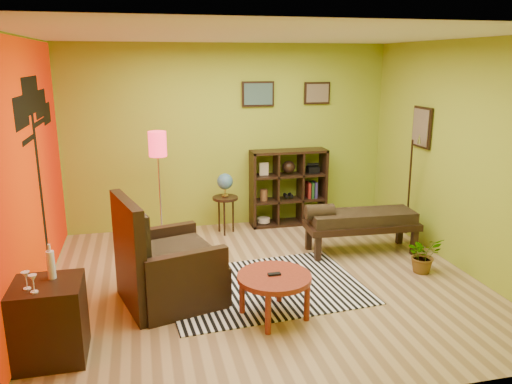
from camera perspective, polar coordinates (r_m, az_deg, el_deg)
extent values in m
plane|color=tan|center=(6.02, 0.93, -10.22)|extent=(5.00, 5.00, 0.00)
cube|color=#93AD2A|center=(7.74, -3.09, 6.28)|extent=(5.00, 0.04, 2.80)
cube|color=#93AD2A|center=(3.51, 10.01, -4.48)|extent=(5.00, 0.04, 2.80)
cube|color=#93AD2A|center=(5.53, -25.01, 1.46)|extent=(0.04, 4.50, 2.80)
cube|color=#93AD2A|center=(6.63, 22.50, 3.73)|extent=(0.04, 4.50, 2.80)
cube|color=white|center=(5.46, 1.06, 17.49)|extent=(5.00, 4.50, 0.04)
cube|color=red|center=(5.53, -24.80, 1.47)|extent=(0.01, 4.45, 2.75)
cube|color=black|center=(6.13, -23.30, -0.54)|extent=(0.01, 0.14, 2.10)
cube|color=black|center=(5.48, -25.24, 8.23)|extent=(0.01, 0.65, 0.32)
cube|color=black|center=(6.00, -24.33, 10.04)|extent=(0.01, 0.85, 0.40)
cube|color=black|center=(6.50, -23.40, 9.25)|extent=(0.01, 0.70, 0.32)
cube|color=black|center=(6.86, -22.78, 8.28)|extent=(0.01, 0.50, 0.26)
cube|color=black|center=(7.73, 0.23, 11.14)|extent=(0.50, 0.03, 0.38)
cube|color=#466C64|center=(7.71, 0.27, 11.13)|extent=(0.44, 0.01, 0.32)
cube|color=black|center=(8.00, 6.99, 11.16)|extent=(0.42, 0.03, 0.34)
cube|color=#857459|center=(7.98, 7.05, 11.15)|extent=(0.36, 0.01, 0.28)
cube|color=black|center=(7.32, 18.44, 7.03)|extent=(0.03, 0.44, 0.56)
cube|color=#857459|center=(7.30, 18.28, 7.03)|extent=(0.01, 0.38, 0.50)
cylinder|color=black|center=(7.41, 17.11, 0.37)|extent=(0.23, 0.34, 1.46)
cone|color=silver|center=(7.14, 18.15, 5.83)|extent=(0.08, 0.09, 0.16)
cube|color=white|center=(5.88, 0.99, -10.77)|extent=(2.34, 1.77, 0.01)
cylinder|color=maroon|center=(5.08, 2.10, -9.74)|extent=(0.75, 0.75, 0.05)
cylinder|color=maroon|center=(5.48, 2.68, -10.51)|extent=(0.06, 0.06, 0.41)
cylinder|color=maroon|center=(5.24, -1.60, -11.73)|extent=(0.06, 0.06, 0.41)
cylinder|color=maroon|center=(5.14, 5.84, -12.36)|extent=(0.06, 0.06, 0.41)
cylinder|color=maroon|center=(4.89, 1.39, -13.80)|extent=(0.06, 0.06, 0.41)
cube|color=black|center=(5.06, 2.11, -9.36)|extent=(0.13, 0.05, 0.02)
cube|color=black|center=(5.60, -9.42, -9.96)|extent=(1.17, 1.16, 0.44)
cube|color=black|center=(5.34, -14.28, -7.05)|extent=(0.35, 0.93, 1.20)
cube|color=black|center=(5.16, -7.81, -10.53)|extent=(0.87, 0.34, 0.70)
cube|color=black|center=(5.94, -10.91, -7.17)|extent=(0.87, 0.34, 0.70)
cube|color=tan|center=(5.49, -9.22, -7.11)|extent=(0.93, 0.92, 0.15)
cube|color=tan|center=(5.28, -13.51, -4.71)|extent=(0.28, 0.70, 0.55)
cube|color=black|center=(4.82, -22.59, -13.47)|extent=(0.60, 0.55, 0.71)
cylinder|color=white|center=(4.70, -22.38, -7.71)|extent=(0.07, 0.07, 0.25)
cylinder|color=white|center=(4.65, -22.57, -5.94)|extent=(0.02, 0.02, 0.07)
cylinder|color=white|center=(4.62, -24.68, -9.99)|extent=(0.06, 0.06, 0.01)
cylinder|color=white|center=(4.60, -24.75, -9.43)|extent=(0.01, 0.01, 0.09)
cone|color=white|center=(4.57, -24.84, -8.62)|extent=(0.07, 0.07, 0.06)
cylinder|color=white|center=(4.53, -23.99, -10.39)|extent=(0.06, 0.06, 0.01)
cylinder|color=white|center=(4.51, -24.06, -9.81)|extent=(0.01, 0.01, 0.09)
cone|color=white|center=(4.48, -24.16, -8.99)|extent=(0.07, 0.07, 0.06)
cylinder|color=silver|center=(7.12, -10.61, -6.26)|extent=(0.25, 0.25, 0.03)
cylinder|color=silver|center=(6.89, -10.90, -0.45)|extent=(0.02, 0.02, 1.52)
cylinder|color=red|center=(6.74, -11.19, 5.41)|extent=(0.24, 0.24, 0.33)
cylinder|color=black|center=(7.47, -3.54, -0.70)|extent=(0.38, 0.38, 0.04)
cylinder|color=black|center=(7.59, -2.64, -2.66)|extent=(0.03, 0.03, 0.53)
cylinder|color=black|center=(7.62, -4.24, -2.62)|extent=(0.03, 0.03, 0.53)
cylinder|color=black|center=(7.43, -3.63, -3.07)|extent=(0.03, 0.03, 0.53)
cylinder|color=gold|center=(7.46, -3.54, -0.42)|extent=(0.10, 0.10, 0.02)
cylinder|color=gold|center=(7.44, -3.55, 0.01)|extent=(0.02, 0.02, 0.10)
sphere|color=#314AB1|center=(7.40, -3.57, 1.22)|extent=(0.24, 0.24, 0.24)
cube|color=black|center=(7.75, -0.39, 0.27)|extent=(0.04, 0.35, 1.20)
cube|color=black|center=(8.08, 7.66, 0.74)|extent=(0.04, 0.35, 1.20)
cube|color=black|center=(8.05, 3.65, -3.49)|extent=(1.20, 0.35, 0.04)
cube|color=black|center=(7.77, 3.79, 4.66)|extent=(1.20, 0.35, 0.04)
cube|color=black|center=(7.84, 2.32, 0.43)|extent=(0.03, 0.33, 1.12)
cube|color=black|center=(7.95, 5.10, 0.59)|extent=(0.03, 0.33, 1.12)
cube|color=black|center=(7.94, 3.69, -0.89)|extent=(1.12, 0.33, 0.03)
cube|color=black|center=(7.85, 3.74, 1.93)|extent=(1.12, 0.33, 0.03)
cylinder|color=beige|center=(7.93, 0.88, -3.22)|extent=(0.20, 0.20, 0.07)
sphere|color=black|center=(7.82, 3.76, 2.86)|extent=(0.20, 0.20, 0.20)
cube|color=black|center=(7.95, 6.51, 2.56)|extent=(0.18, 0.15, 0.10)
cylinder|color=black|center=(7.91, 3.42, -0.42)|extent=(0.06, 0.12, 0.06)
cylinder|color=black|center=(7.94, 3.98, -0.38)|extent=(0.06, 0.12, 0.06)
ellipsoid|color=#384C26|center=(8.15, 6.35, -2.74)|extent=(0.18, 0.18, 0.09)
cylinder|color=brown|center=(7.81, 0.89, -0.36)|extent=(0.12, 0.12, 0.18)
cube|color=beige|center=(7.71, 0.91, 2.65)|extent=(0.14, 0.03, 0.20)
cube|color=maroon|center=(8.01, 5.97, 0.23)|extent=(0.04, 0.18, 0.26)
cube|color=#1E4C1E|center=(8.02, 6.34, 0.25)|extent=(0.04, 0.18, 0.26)
cube|color=navy|center=(8.04, 6.71, 0.27)|extent=(0.04, 0.18, 0.26)
cube|color=black|center=(6.92, 11.96, -3.75)|extent=(1.55, 0.62, 0.09)
cube|color=tan|center=(6.88, 12.02, -2.80)|extent=(1.44, 0.55, 0.15)
cylinder|color=tan|center=(6.65, 7.28, -2.23)|extent=(0.39, 0.21, 0.20)
cube|color=black|center=(7.44, 16.09, -4.41)|extent=(0.08, 0.08, 0.34)
cube|color=black|center=(6.97, 6.03, -5.22)|extent=(0.08, 0.08, 0.34)
cube|color=black|center=(7.08, 17.62, -5.52)|extent=(0.08, 0.08, 0.34)
cube|color=black|center=(6.58, 7.08, -6.49)|extent=(0.08, 0.08, 0.34)
imported|color=#26661E|center=(6.54, 18.55, -7.20)|extent=(0.45, 0.49, 0.36)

